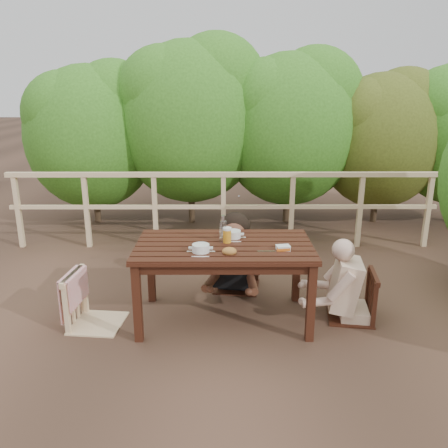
{
  "coord_description": "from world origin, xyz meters",
  "views": [
    {
      "loc": [
        -0.02,
        -3.79,
        2.05
      ],
      "look_at": [
        0.0,
        0.05,
        0.9
      ],
      "focal_mm": 36.53,
      "sensor_mm": 36.0,
      "label": 1
    }
  ],
  "objects_px": {
    "bread_roll": "(229,251)",
    "beer_glass": "(227,236)",
    "chair_far": "(237,247)",
    "woman": "(237,228)",
    "soup_far": "(233,235)",
    "bottle": "(223,230)",
    "table": "(224,283)",
    "diner_right": "(358,254)",
    "butter_tub": "(283,248)",
    "chair_right": "(353,275)",
    "chair_left": "(94,277)",
    "soup_near": "(201,249)"
  },
  "relations": [
    {
      "from": "butter_tub",
      "to": "chair_far",
      "type": "bearing_deg",
      "value": 103.64
    },
    {
      "from": "beer_glass",
      "to": "table",
      "type": "bearing_deg",
      "value": -123.58
    },
    {
      "from": "bottle",
      "to": "butter_tub",
      "type": "relative_size",
      "value": 2.25
    },
    {
      "from": "soup_far",
      "to": "butter_tub",
      "type": "relative_size",
      "value": 2.11
    },
    {
      "from": "woman",
      "to": "bottle",
      "type": "distance_m",
      "value": 0.7
    },
    {
      "from": "table",
      "to": "diner_right",
      "type": "distance_m",
      "value": 1.23
    },
    {
      "from": "diner_right",
      "to": "soup_near",
      "type": "distance_m",
      "value": 1.42
    },
    {
      "from": "butter_tub",
      "to": "bread_roll",
      "type": "bearing_deg",
      "value": -177.05
    },
    {
      "from": "table",
      "to": "diner_right",
      "type": "height_order",
      "value": "diner_right"
    },
    {
      "from": "diner_right",
      "to": "bread_roll",
      "type": "distance_m",
      "value": 1.2
    },
    {
      "from": "butter_tub",
      "to": "bottle",
      "type": "bearing_deg",
      "value": 149.24
    },
    {
      "from": "soup_near",
      "to": "soup_far",
      "type": "xyz_separation_m",
      "value": [
        0.28,
        0.37,
        0.0
      ]
    },
    {
      "from": "bottle",
      "to": "diner_right",
      "type": "bearing_deg",
      "value": -1.24
    },
    {
      "from": "table",
      "to": "soup_far",
      "type": "relative_size",
      "value": 6.32
    },
    {
      "from": "chair_left",
      "to": "woman",
      "type": "relative_size",
      "value": 0.7
    },
    {
      "from": "soup_near",
      "to": "bottle",
      "type": "bearing_deg",
      "value": 53.79
    },
    {
      "from": "butter_tub",
      "to": "chair_right",
      "type": "bearing_deg",
      "value": 4.4
    },
    {
      "from": "soup_near",
      "to": "bread_roll",
      "type": "bearing_deg",
      "value": -10.99
    },
    {
      "from": "chair_right",
      "to": "bottle",
      "type": "bearing_deg",
      "value": -82.74
    },
    {
      "from": "table",
      "to": "diner_right",
      "type": "bearing_deg",
      "value": 1.08
    },
    {
      "from": "beer_glass",
      "to": "butter_tub",
      "type": "height_order",
      "value": "beer_glass"
    },
    {
      "from": "chair_left",
      "to": "chair_far",
      "type": "relative_size",
      "value": 1.0
    },
    {
      "from": "table",
      "to": "bread_roll",
      "type": "bearing_deg",
      "value": -80.23
    },
    {
      "from": "diner_right",
      "to": "beer_glass",
      "type": "distance_m",
      "value": 1.19
    },
    {
      "from": "chair_left",
      "to": "soup_near",
      "type": "relative_size",
      "value": 3.77
    },
    {
      "from": "table",
      "to": "bread_roll",
      "type": "distance_m",
      "value": 0.47
    },
    {
      "from": "chair_right",
      "to": "diner_right",
      "type": "bearing_deg",
      "value": 98.54
    },
    {
      "from": "table",
      "to": "butter_tub",
      "type": "distance_m",
      "value": 0.65
    },
    {
      "from": "beer_glass",
      "to": "soup_far",
      "type": "bearing_deg",
      "value": 67.36
    },
    {
      "from": "bread_roll",
      "to": "beer_glass",
      "type": "distance_m",
      "value": 0.29
    },
    {
      "from": "chair_left",
      "to": "beer_glass",
      "type": "distance_m",
      "value": 1.22
    },
    {
      "from": "chair_right",
      "to": "diner_right",
      "type": "height_order",
      "value": "diner_right"
    },
    {
      "from": "bottle",
      "to": "woman",
      "type": "bearing_deg",
      "value": 77.32
    },
    {
      "from": "chair_far",
      "to": "soup_far",
      "type": "height_order",
      "value": "chair_far"
    },
    {
      "from": "chair_far",
      "to": "table",
      "type": "bearing_deg",
      "value": -92.85
    },
    {
      "from": "beer_glass",
      "to": "chair_left",
      "type": "bearing_deg",
      "value": -173.18
    },
    {
      "from": "soup_far",
      "to": "bottle",
      "type": "xyz_separation_m",
      "value": [
        -0.09,
        -0.12,
        0.09
      ]
    },
    {
      "from": "table",
      "to": "woman",
      "type": "relative_size",
      "value": 1.18
    },
    {
      "from": "chair_far",
      "to": "woman",
      "type": "height_order",
      "value": "woman"
    },
    {
      "from": "table",
      "to": "beer_glass",
      "type": "distance_m",
      "value": 0.44
    },
    {
      "from": "chair_far",
      "to": "soup_far",
      "type": "bearing_deg",
      "value": -87.81
    },
    {
      "from": "woman",
      "to": "chair_left",
      "type": "bearing_deg",
      "value": 40.86
    },
    {
      "from": "soup_near",
      "to": "beer_glass",
      "type": "height_order",
      "value": "beer_glass"
    },
    {
      "from": "beer_glass",
      "to": "woman",
      "type": "bearing_deg",
      "value": 80.49
    },
    {
      "from": "soup_near",
      "to": "woman",
      "type": "bearing_deg",
      "value": 69.92
    },
    {
      "from": "chair_right",
      "to": "woman",
      "type": "height_order",
      "value": "woman"
    },
    {
      "from": "bread_roll",
      "to": "butter_tub",
      "type": "xyz_separation_m",
      "value": [
        0.46,
        0.1,
        -0.01
      ]
    },
    {
      "from": "table",
      "to": "woman",
      "type": "xyz_separation_m",
      "value": [
        0.14,
        0.71,
        0.3
      ]
    },
    {
      "from": "bottle",
      "to": "bread_roll",
      "type": "bearing_deg",
      "value": -79.99
    },
    {
      "from": "bread_roll",
      "to": "chair_left",
      "type": "bearing_deg",
      "value": 172.72
    }
  ]
}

